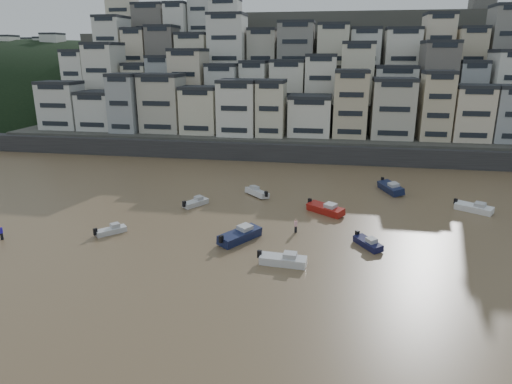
% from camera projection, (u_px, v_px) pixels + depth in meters
% --- Properties ---
extents(ground, '(400.00, 400.00, 0.00)m').
position_uv_depth(ground, '(75.00, 365.00, 31.72)').
color(ground, olive).
rests_on(ground, ground).
extents(sea_strip, '(340.00, 340.00, 0.00)m').
position_uv_depth(sea_strip, '(23.00, 106.00, 186.61)').
color(sea_strip, '#43505F').
rests_on(sea_strip, ground).
extents(harbor_wall, '(140.00, 3.00, 3.50)m').
position_uv_depth(harbor_wall, '(299.00, 153.00, 90.76)').
color(harbor_wall, '#38383A').
rests_on(harbor_wall, ground).
extents(hillside, '(141.04, 66.00, 50.00)m').
position_uv_depth(hillside, '(330.00, 83.00, 124.20)').
color(hillside, '#4C4C47').
rests_on(hillside, ground).
extents(headland, '(216.00, 135.00, 53.33)m').
position_uv_depth(headland, '(41.00, 110.00, 174.69)').
color(headland, black).
rests_on(headland, ground).
extents(boat_i, '(4.13, 6.63, 1.72)m').
position_uv_depth(boat_i, '(391.00, 187.00, 71.04)').
color(boat_i, '#131C3E').
rests_on(boat_i, ground).
extents(boat_g, '(5.37, 4.28, 1.44)m').
position_uv_depth(boat_g, '(474.00, 207.00, 62.13)').
color(boat_g, white).
rests_on(boat_g, ground).
extents(boat_a, '(5.36, 2.11, 1.43)m').
position_uv_depth(boat_a, '(283.00, 258.00, 46.58)').
color(boat_a, silver).
rests_on(boat_a, ground).
extents(boat_b, '(3.60, 4.49, 1.20)m').
position_uv_depth(boat_b, '(368.00, 242.00, 50.91)').
color(boat_b, '#13153D').
rests_on(boat_b, ground).
extents(boat_e, '(5.86, 4.99, 1.60)m').
position_uv_depth(boat_e, '(326.00, 208.00, 61.57)').
color(boat_e, '#9F1913').
rests_on(boat_e, ground).
extents(boat_c, '(5.07, 6.43, 1.72)m').
position_uv_depth(boat_c, '(240.00, 234.00, 52.56)').
color(boat_c, '#151D44').
rests_on(boat_c, ground).
extents(boat_f, '(3.49, 4.45, 1.19)m').
position_uv_depth(boat_f, '(196.00, 202.00, 64.71)').
color(boat_f, silver).
rests_on(boat_f, ground).
extents(boat_h, '(4.65, 4.66, 1.35)m').
position_uv_depth(boat_h, '(257.00, 191.00, 69.20)').
color(boat_h, silver).
rests_on(boat_h, ground).
extents(boat_j, '(3.62, 3.76, 1.07)m').
position_uv_depth(boat_j, '(111.00, 229.00, 54.69)').
color(boat_j, silver).
rests_on(boat_j, ground).
extents(person_blue, '(0.44, 0.44, 1.74)m').
position_uv_depth(person_blue, '(1.00, 233.00, 52.83)').
color(person_blue, '#2919C0').
rests_on(person_blue, ground).
extents(person_pink, '(0.44, 0.44, 1.74)m').
position_uv_depth(person_pink, '(296.00, 226.00, 54.94)').
color(person_pink, '#F4ACB7').
rests_on(person_pink, ground).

